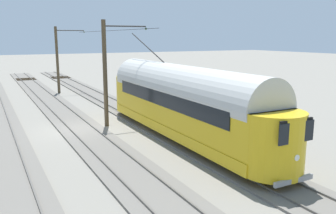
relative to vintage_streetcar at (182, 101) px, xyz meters
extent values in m
plane|color=gray|center=(4.73, -4.77, -2.26)|extent=(220.00, 220.00, 0.00)
cube|color=#666059|center=(0.00, -4.77, -2.21)|extent=(2.80, 80.00, 0.10)
cube|color=#59544C|center=(0.72, -4.77, -2.12)|extent=(0.07, 80.00, 0.08)
cube|color=#59544C|center=(-0.72, -4.77, -2.12)|extent=(0.07, 80.00, 0.08)
cube|color=#2D2316|center=(0.00, -36.77, -2.16)|extent=(2.50, 0.24, 0.08)
cube|color=#2D2316|center=(0.00, -36.12, -2.16)|extent=(2.50, 0.24, 0.08)
cube|color=#2D2316|center=(0.00, -35.47, -2.16)|extent=(2.50, 0.24, 0.08)
cube|color=#2D2316|center=(0.00, -34.82, -2.16)|extent=(2.50, 0.24, 0.08)
cube|color=#2D2316|center=(0.00, -34.17, -2.16)|extent=(2.50, 0.24, 0.08)
cube|color=#666059|center=(4.73, -4.77, -2.21)|extent=(2.80, 80.00, 0.10)
cube|color=#59544C|center=(5.44, -4.77, -2.12)|extent=(0.07, 80.00, 0.08)
cube|color=#59544C|center=(4.01, -4.77, -2.12)|extent=(0.07, 80.00, 0.08)
cube|color=#2D2316|center=(4.73, -36.77, -2.16)|extent=(2.50, 0.24, 0.08)
cube|color=#2D2316|center=(4.73, -36.12, -2.16)|extent=(2.50, 0.24, 0.08)
cube|color=#2D2316|center=(4.73, -35.47, -2.16)|extent=(2.50, 0.24, 0.08)
cube|color=#2D2316|center=(4.73, -34.82, -2.16)|extent=(2.50, 0.24, 0.08)
cube|color=#2D2316|center=(4.73, -34.17, -2.16)|extent=(2.50, 0.24, 0.08)
cube|color=#666059|center=(9.45, -4.77, -2.21)|extent=(2.80, 80.00, 0.10)
cube|color=#59544C|center=(8.73, -4.77, -2.12)|extent=(0.07, 80.00, 0.08)
cube|color=gold|center=(0.00, -0.01, -1.56)|extent=(2.65, 14.76, 0.55)
cube|color=gold|center=(0.00, -0.01, -0.81)|extent=(2.55, 14.76, 0.95)
cube|color=gold|center=(0.00, -0.01, 0.19)|extent=(2.55, 14.76, 1.05)
cylinder|color=#B7B7B2|center=(0.00, -0.01, 0.72)|extent=(2.65, 14.47, 2.65)
cylinder|color=gold|center=(0.00, 7.32, -0.56)|extent=(2.55, 2.55, 2.55)
cylinder|color=gold|center=(0.00, -7.34, -0.56)|extent=(2.55, 2.55, 2.55)
cube|color=black|center=(0.00, 8.46, 0.46)|extent=(1.63, 0.08, 0.36)
cube|color=black|center=(0.00, 8.50, 0.14)|extent=(1.73, 0.06, 0.80)
cube|color=black|center=(1.29, -0.01, 0.19)|extent=(0.04, 12.40, 0.80)
cube|color=black|center=(-1.29, -0.01, 0.19)|extent=(0.04, 12.40, 0.80)
cylinder|color=silver|center=(0.00, 8.59, -0.81)|extent=(0.24, 0.06, 0.24)
cube|color=gray|center=(0.00, 8.52, -1.73)|extent=(1.94, 0.12, 0.20)
cylinder|color=black|center=(0.00, -4.79, 2.96)|extent=(0.07, 5.17, 1.89)
cylinder|color=black|center=(0.72, 4.72, -1.70)|extent=(0.10, 0.76, 0.76)
cylinder|color=black|center=(-0.72, 4.72, -1.70)|extent=(0.10, 0.76, 0.76)
cylinder|color=black|center=(0.72, -4.73, -1.70)|extent=(0.10, 0.76, 0.76)
cylinder|color=black|center=(-0.72, -4.73, -1.70)|extent=(0.10, 0.76, 0.76)
cylinder|color=#4C3D28|center=(2.96, -21.08, 1.22)|extent=(0.28, 0.28, 6.96)
cylinder|color=#2D2D2D|center=(1.48, -21.08, 4.30)|extent=(2.96, 0.10, 0.10)
sphere|color=#334733|center=(0.00, -21.08, 4.15)|extent=(0.16, 0.16, 0.16)
cylinder|color=#4C3D28|center=(2.96, -4.92, 1.22)|extent=(0.28, 0.28, 6.96)
cylinder|color=#2D2D2D|center=(1.48, -4.92, 4.30)|extent=(2.96, 0.10, 0.10)
sphere|color=#334733|center=(0.00, -4.92, 4.15)|extent=(0.16, 0.16, 0.16)
cylinder|color=black|center=(0.00, -13.00, 4.15)|extent=(0.03, 20.17, 0.03)
cylinder|color=black|center=(1.48, -21.08, 4.30)|extent=(2.96, 0.02, 0.02)
camera|label=1|loc=(10.07, 17.47, 3.58)|focal=37.93mm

